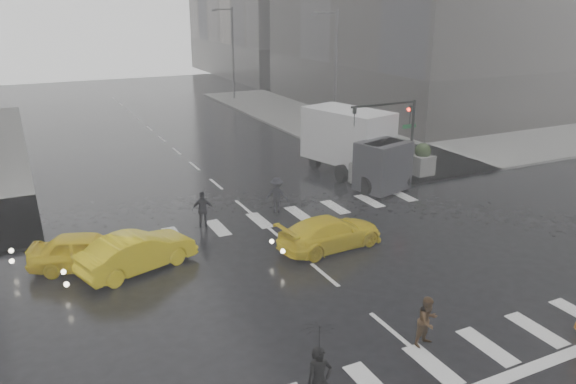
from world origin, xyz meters
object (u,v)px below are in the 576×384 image
pedestrian_brown (428,321)px  taxi_mid (137,252)px  box_truck (357,144)px  traffic_signal_pole (398,125)px  taxi_front (87,251)px

pedestrian_brown → taxi_mid: size_ratio=0.35×
pedestrian_brown → box_truck: (7.02, 14.78, 1.23)m
box_truck → traffic_signal_pole: bearing=-63.6°
traffic_signal_pole → taxi_mid: (-15.02, -4.58, -2.50)m
pedestrian_brown → box_truck: 16.41m
taxi_mid → box_truck: bearing=-83.9°
traffic_signal_pole → box_truck: (-1.51, 1.66, -1.23)m
traffic_signal_pole → taxi_front: (-16.67, -3.65, -2.51)m
traffic_signal_pole → pedestrian_brown: size_ratio=2.94×
traffic_signal_pole → taxi_front: size_ratio=1.09×
traffic_signal_pole → taxi_mid: bearing=-163.1°
taxi_front → taxi_mid: taxi_mid is taller
taxi_front → box_truck: box_truck is taller
taxi_front → taxi_mid: bearing=-99.4°
pedestrian_brown → taxi_mid: (-6.49, 8.55, -0.05)m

